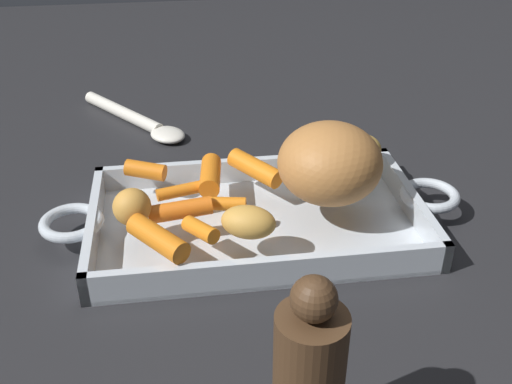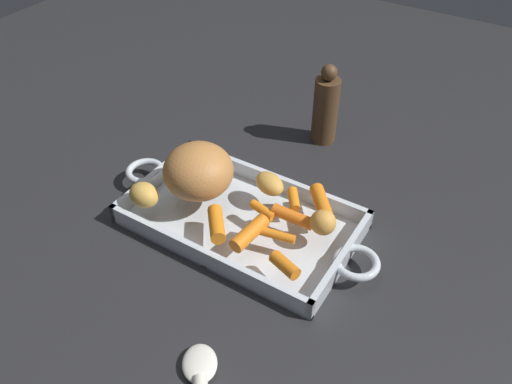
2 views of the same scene
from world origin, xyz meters
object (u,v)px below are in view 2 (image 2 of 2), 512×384
object	(u,v)px
baby_carrot_center_left	(321,202)
potato_golden_small	(323,222)
baby_carrot_northwest	(293,217)
baby_carrot_northeast	(277,235)
baby_carrot_southeast	(263,210)
pork_roast	(197,172)
baby_carrot_southwest	(285,265)
roasting_dish	(241,220)
baby_carrot_short	(250,233)
baby_carrot_long	(294,199)
baby_carrot_center_right	(216,224)
pepper_mill	(326,108)
potato_golden_large	(144,195)
potato_whole	(270,184)

from	to	relation	value
baby_carrot_center_left	potato_golden_small	size ratio (longest dim) A/B	1.76
baby_carrot_northwest	baby_carrot_northeast	distance (m)	0.05
baby_carrot_center_left	baby_carrot_southeast	world-z (taller)	baby_carrot_center_left
pork_roast	baby_carrot_center_left	distance (m)	0.21
baby_carrot_southwest	baby_carrot_northeast	xyz separation A→B (m)	(-0.04, 0.05, -0.00)
pork_roast	baby_carrot_northeast	distance (m)	0.17
roasting_dish	baby_carrot_center_left	bearing A→B (deg)	32.89
baby_carrot_short	baby_carrot_long	bearing A→B (deg)	80.21
baby_carrot_center_right	potato_golden_small	bearing A→B (deg)	29.71
baby_carrot_center_left	baby_carrot_short	distance (m)	0.13
potato_golden_small	baby_carrot_center_left	bearing A→B (deg)	118.30
baby_carrot_northwest	baby_carrot_long	bearing A→B (deg)	116.60
pork_roast	baby_carrot_short	xyz separation A→B (m)	(0.13, -0.05, -0.03)
baby_carrot_southeast	baby_carrot_long	bearing A→B (deg)	57.85
roasting_dish	baby_carrot_southwest	distance (m)	0.15
baby_carrot_northwest	potato_golden_small	xyz separation A→B (m)	(0.05, 0.00, 0.01)
baby_carrot_southeast	baby_carrot_center_right	bearing A→B (deg)	-122.09
baby_carrot_center_left	baby_carrot_center_right	world-z (taller)	baby_carrot_center_right
pepper_mill	potato_golden_large	bearing A→B (deg)	-111.59
baby_carrot_long	baby_carrot_northeast	xyz separation A→B (m)	(0.02, -0.08, -0.00)
baby_carrot_center_right	potato_whole	bearing A→B (deg)	78.86
potato_golden_large	baby_carrot_center_left	bearing A→B (deg)	29.93
baby_carrot_southwest	baby_carrot_southeast	distance (m)	0.12
baby_carrot_southwest	potato_whole	distance (m)	0.17
pork_roast	baby_carrot_center_left	bearing A→B (deg)	21.13
roasting_dish	baby_carrot_long	distance (m)	0.09
baby_carrot_long	potato_golden_small	bearing A→B (deg)	-26.73
roasting_dish	baby_carrot_southeast	xyz separation A→B (m)	(0.04, 0.01, 0.03)
potato_whole	potato_golden_small	bearing A→B (deg)	-18.56
baby_carrot_northwest	baby_carrot_southeast	world-z (taller)	baby_carrot_northwest
baby_carrot_center_left	pepper_mill	size ratio (longest dim) A/B	0.44
pork_roast	potato_whole	bearing A→B (deg)	33.34
baby_carrot_short	potato_whole	bearing A→B (deg)	105.50
potato_golden_large	potato_golden_small	bearing A→B (deg)	19.03
potato_golden_small	pepper_mill	bearing A→B (deg)	115.48
baby_carrot_long	baby_carrot_northwest	world-z (taller)	baby_carrot_northwest
baby_carrot_northwest	potato_whole	size ratio (longest dim) A/B	1.20
baby_carrot_northeast	potato_whole	world-z (taller)	potato_whole
pepper_mill	pork_roast	bearing A→B (deg)	-106.39
baby_carrot_northeast	baby_carrot_center_right	world-z (taller)	baby_carrot_center_right
pork_roast	pepper_mill	xyz separation A→B (m)	(0.09, 0.30, -0.01)
pork_roast	potato_golden_small	xyz separation A→B (m)	(0.22, 0.03, -0.02)
baby_carrot_northwest	baby_carrot_short	size ratio (longest dim) A/B	0.98
pork_roast	potato_golden_large	xyz separation A→B (m)	(-0.06, -0.07, -0.02)
pork_roast	potato_whole	distance (m)	0.12
pork_roast	baby_carrot_northwest	world-z (taller)	pork_roast
baby_carrot_short	potato_golden_large	distance (m)	0.19
baby_carrot_center_right	pepper_mill	xyz separation A→B (m)	(0.01, 0.35, 0.03)
roasting_dish	potato_golden_small	distance (m)	0.14
baby_carrot_southwest	roasting_dish	bearing A→B (deg)	148.93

